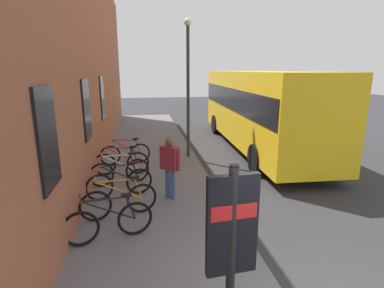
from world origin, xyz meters
The scene contains 13 objects.
ground centered at (6.00, -1.00, 0.00)m, with size 60.00×60.00×0.00m, color #2D2D30.
sidewalk_pavement centered at (8.00, 1.75, 0.06)m, with size 24.00×3.50×0.12m, color slate.
station_facade centered at (8.99, 3.80, 3.82)m, with size 22.00×0.65×7.65m.
bicycle_beside_lamp centered at (2.80, 2.76, 0.51)m, with size 0.59×1.73×0.97m.
bicycle_mid_rack centered at (3.78, 2.62, 0.51)m, with size 0.61×1.73×0.97m.
bicycle_by_door centered at (4.91, 2.68, 0.51)m, with size 0.64×1.72×0.97m.
bicycle_nearest_sign centered at (5.88, 2.74, 0.51)m, with size 0.61×1.73×0.97m.
bicycle_far_end centered at (6.75, 2.74, 0.51)m, with size 0.48×1.77×0.97m.
bicycle_leaning_wall centered at (7.86, 2.66, 0.51)m, with size 0.48×1.76×0.97m.
transit_info_sign centered at (-0.10, 1.17, 1.72)m, with size 0.14×0.56×2.40m.
city_bus centered at (9.79, -3.00, 1.92)m, with size 10.59×2.94×3.35m.
pedestrian_crossing_street centered at (4.62, 1.38, 1.12)m, with size 0.48×0.51×1.64m.
street_lamp centered at (8.50, 0.30, 3.14)m, with size 0.28×0.28×5.08m.
Camera 1 is at (-2.81, 2.04, 3.42)m, focal length 28.34 mm.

